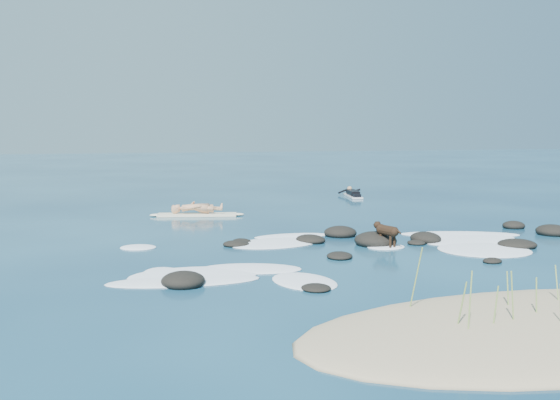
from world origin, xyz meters
name	(u,v)px	position (x,y,z in m)	size (l,w,h in m)	color
ground	(356,244)	(0.00, 0.00, 0.00)	(160.00, 160.00, 0.00)	#0A2642
sand_dune	(553,330)	(0.00, -8.20, 0.00)	(9.00, 4.40, 0.60)	#9E8966
dune_grass	(538,296)	(-0.29, -8.14, 0.58)	(3.70, 1.87, 1.18)	#7C9C4B
reef_rocks	(449,244)	(2.31, -1.23, 0.10)	(13.16, 7.15, 0.51)	black
breaking_foam	(346,253)	(-0.80, -1.17, 0.01)	(12.91, 7.15, 0.12)	white
standing_surfer_rig	(197,195)	(-3.51, 7.27, 0.82)	(3.61, 1.26, 2.07)	#F5EAC4
paddling_surfer_rig	(353,194)	(5.05, 12.16, 0.16)	(1.26, 2.64, 0.46)	silver
dog	(386,231)	(0.59, -0.75, 0.49)	(0.50, 1.13, 0.73)	black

